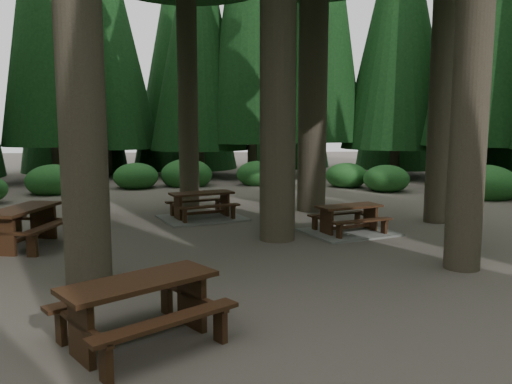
{
  "coord_description": "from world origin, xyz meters",
  "views": [
    {
      "loc": [
        -0.66,
        -11.37,
        2.69
      ],
      "look_at": [
        0.33,
        0.55,
        1.1
      ],
      "focal_mm": 35.0,
      "sensor_mm": 36.0,
      "label": 1
    }
  ],
  "objects": [
    {
      "name": "picnic_table_a",
      "position": [
        2.69,
        0.72,
        0.23
      ],
      "size": [
        2.58,
        2.36,
        0.72
      ],
      "rotation": [
        0.0,
        0.0,
        0.35
      ],
      "color": "gray",
      "rests_on": "ground"
    },
    {
      "name": "ground",
      "position": [
        0.0,
        0.0,
        0.0
      ],
      "size": [
        80.0,
        80.0,
        0.0
      ],
      "primitive_type": "plane",
      "color": "#574D46",
      "rests_on": "ground"
    },
    {
      "name": "picnic_table_c",
      "position": [
        -1.05,
        3.02,
        0.27
      ],
      "size": [
        2.84,
        2.61,
        0.78
      ],
      "rotation": [
        0.0,
        0.0,
        0.37
      ],
      "color": "gray",
      "rests_on": "ground"
    },
    {
      "name": "shrub_ring",
      "position": [
        0.7,
        0.75,
        0.4
      ],
      "size": [
        23.86,
        24.64,
        1.49
      ],
      "color": "#216226",
      "rests_on": "ground"
    },
    {
      "name": "picnic_table_e",
      "position": [
        -1.6,
        -5.34,
        0.54
      ],
      "size": [
        2.43,
        2.36,
        0.82
      ],
      "rotation": [
        0.0,
        0.0,
        0.64
      ],
      "color": "#321E0F",
      "rests_on": "ground"
    },
    {
      "name": "picnic_table_b",
      "position": [
        -4.95,
        -0.04,
        0.59
      ],
      "size": [
        2.02,
        2.33,
        0.89
      ],
      "rotation": [
        0.0,
        0.0,
        1.37
      ],
      "color": "#321E0F",
      "rests_on": "ground"
    }
  ]
}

